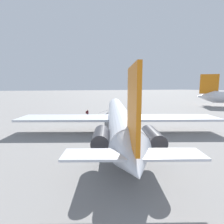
% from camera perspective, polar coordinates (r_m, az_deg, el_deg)
% --- Properties ---
extents(ground_plane, '(600.00, 600.00, 0.00)m').
position_cam_1_polar(ground_plane, '(25.20, 2.10, -5.63)').
color(ground_plane, gray).
extents(airplane_main, '(33.15, 26.02, 7.14)m').
position_cam_1_polar(airplane_main, '(23.77, 2.25, -1.22)').
color(airplane_main, silver).
rests_on(airplane_main, ground).
extents(boarding_stairs, '(2.38, 4.11, 1.75)m').
position_cam_1_polar(boarding_stairs, '(33.41, -5.33, -1.57)').
color(boarding_stairs, silver).
rests_on(boarding_stairs, ground).
extents(passenger, '(0.44, 0.57, 1.74)m').
position_cam_1_polar(passenger, '(33.75, -8.03, -0.44)').
color(passenger, '#23232D').
rests_on(passenger, ground).
extents(traffic_cone_near_stairs, '(0.63, 0.63, 0.69)m').
position_cam_1_polar(traffic_cone_near_stairs, '(30.98, -10.19, -2.54)').
color(traffic_cone_near_stairs, black).
rests_on(traffic_cone_near_stairs, ground).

